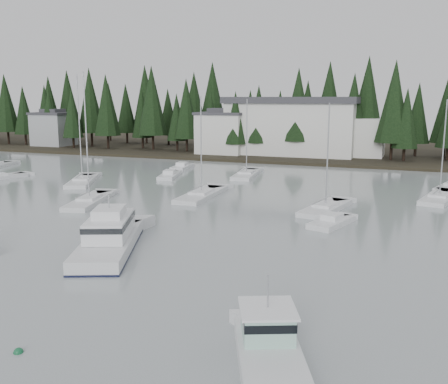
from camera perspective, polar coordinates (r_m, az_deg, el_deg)
The scene contains 18 objects.
far_shore_land at distance 111.18m, azimuth 11.90°, elevation 4.69°, with size 240.00×54.00×1.00m, color black.
conifer_treeline at distance 100.38m, azimuth 10.92°, elevation 4.10°, with size 200.00×22.00×20.00m, color black, non-canonical shape.
house_west at distance 97.97m, azimuth -0.20°, elevation 6.87°, with size 9.54×7.42×8.75m.
house_far_west at distance 121.09m, azimuth -18.90°, elevation 6.91°, with size 8.48×7.42×8.25m.
harbor_inn at distance 96.87m, azimuth 8.93°, elevation 7.36°, with size 29.50×11.50×10.90m.
cabin_cruiser_center at distance 38.33m, azimuth -12.97°, elevation -5.42°, with size 7.55×11.83×4.87m.
lobster_boat_teal at distance 22.17m, azimuth 5.31°, elevation -18.17°, with size 5.39×8.04×4.23m.
sailboat_1 at distance 60.52m, azimuth 23.38°, elevation -0.79°, with size 4.76×9.37×11.60m.
sailboat_3 at distance 72.78m, azimuth 2.58°, elevation 1.88°, with size 3.86×9.98×11.61m.
sailboat_4 at distance 69.50m, azimuth -15.88°, elevation 1.08°, with size 6.82×10.28×14.79m.
sailboat_5 at distance 57.49m, azimuth -2.58°, elevation -0.49°, with size 3.14×10.28×11.93m.
sailboat_6 at distance 51.50m, azimuth 11.52°, elevation -2.01°, with size 4.39×9.20×11.28m.
sailboat_9 at distance 55.97m, azimuth -15.10°, elevation -1.13°, with size 5.02×9.94×14.43m.
runabout_1 at distance 45.75m, azimuth 12.20°, elevation -3.54°, with size 3.77×6.00×1.42m.
runabout_3 at distance 80.67m, azimuth -4.83°, elevation 2.78°, with size 2.74×5.76×1.42m.
runabout_4 at distance 72.14m, azimuth -6.25°, elevation 1.81°, with size 3.79×7.04×1.42m.
mooring_buoy_green at distance 25.14m, azimuth -22.44°, elevation -16.60°, with size 0.45×0.45×0.45m, color #145933.
mooring_buoy_dark at distance 21.57m, azimuth 7.18°, elevation -20.64°, with size 0.38×0.38×0.38m, color black.
Camera 1 is at (16.86, -12.32, 11.19)m, focal length 40.00 mm.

